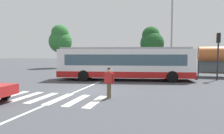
{
  "coord_description": "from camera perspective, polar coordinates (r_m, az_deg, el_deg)",
  "views": [
    {
      "loc": [
        5.14,
        -12.11,
        2.48
      ],
      "look_at": [
        0.59,
        4.38,
        1.3
      ],
      "focal_mm": 30.92,
      "sensor_mm": 36.0,
      "label": 1
    }
  ],
  "objects": [
    {
      "name": "lane_center_line",
      "position": [
        15.37,
        -6.04,
        -5.35
      ],
      "size": [
        0.16,
        24.0,
        0.01
      ],
      "primitive_type": "cube",
      "color": "silver",
      "rests_on": "ground_plane"
    },
    {
      "name": "parked_car_silver",
      "position": [
        30.11,
        -5.26,
        0.66
      ],
      "size": [
        2.04,
        4.58,
        1.35
      ],
      "color": "black",
      "rests_on": "ground_plane"
    },
    {
      "name": "pedestrian_crossing_street",
      "position": [
        10.66,
        -0.9,
        -4.2
      ],
      "size": [
        0.58,
        0.43,
        1.72
      ],
      "color": "brown",
      "rests_on": "ground_plane"
    },
    {
      "name": "ground_plane",
      "position": [
        13.39,
        -7.48,
        -6.76
      ],
      "size": [
        160.0,
        160.0,
        0.0
      ],
      "primitive_type": "plane",
      "color": "#424449"
    },
    {
      "name": "bus_stop_shelter",
      "position": [
        23.23,
        29.11,
        3.29
      ],
      "size": [
        4.11,
        1.54,
        3.25
      ],
      "color": "#28282B",
      "rests_on": "ground_plane"
    },
    {
      "name": "crosswalk_painted_stripes",
      "position": [
        11.39,
        -17.67,
        -8.79
      ],
      "size": [
        5.78,
        2.68,
        0.01
      ],
      "color": "silver",
      "rests_on": "ground_plane"
    },
    {
      "name": "background_tree_left",
      "position": [
        34.95,
        -15.04,
        7.95
      ],
      "size": [
        3.96,
        3.96,
        7.48
      ],
      "color": "brown",
      "rests_on": "ground_plane"
    },
    {
      "name": "parked_car_charcoal",
      "position": [
        29.31,
        0.17,
        0.59
      ],
      "size": [
        2.23,
        4.65,
        1.35
      ],
      "color": "black",
      "rests_on": "ground_plane"
    },
    {
      "name": "traffic_light_far_corner",
      "position": [
        20.44,
        28.87,
        4.81
      ],
      "size": [
        0.33,
        0.32,
        4.39
      ],
      "color": "#28282B",
      "rests_on": "ground_plane"
    },
    {
      "name": "parked_car_white",
      "position": [
        27.84,
        10.27,
        0.35
      ],
      "size": [
        1.96,
        4.55,
        1.35
      ],
      "color": "black",
      "rests_on": "ground_plane"
    },
    {
      "name": "parked_car_red",
      "position": [
        28.2,
        15.96,
        0.3
      ],
      "size": [
        2.08,
        4.6,
        1.35
      ],
      "color": "black",
      "rests_on": "ground_plane"
    },
    {
      "name": "parked_car_blue",
      "position": [
        28.82,
        4.96,
        0.52
      ],
      "size": [
        2.01,
        4.57,
        1.35
      ],
      "color": "black",
      "rests_on": "ground_plane"
    },
    {
      "name": "background_tree_right",
      "position": [
        31.91,
        11.64,
        7.5
      ],
      "size": [
        3.78,
        3.78,
        6.87
      ],
      "color": "brown",
      "rests_on": "ground_plane"
    },
    {
      "name": "city_transit_bus",
      "position": [
        18.14,
        3.78,
        1.12
      ],
      "size": [
        12.66,
        4.73,
        3.06
      ],
      "color": "black",
      "rests_on": "ground_plane"
    },
    {
      "name": "twin_arm_street_lamp",
      "position": [
        24.15,
        17.27,
        12.21
      ],
      "size": [
        5.25,
        0.32,
        9.82
      ],
      "color": "#939399",
      "rests_on": "ground_plane"
    }
  ]
}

